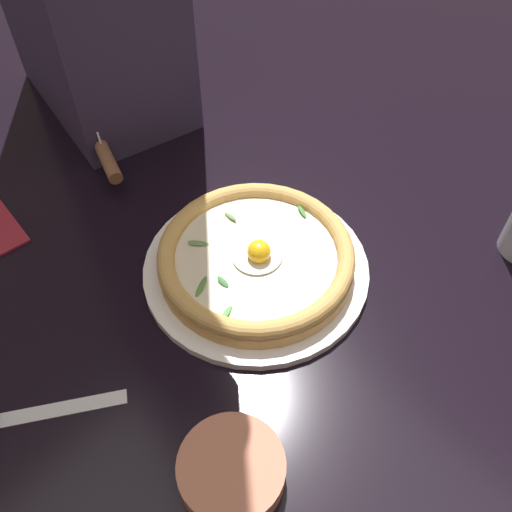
# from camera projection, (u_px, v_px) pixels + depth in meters

# --- Properties ---
(ground_plane) EXTENTS (2.40, 2.40, 0.03)m
(ground_plane) POSITION_uv_depth(u_px,v_px,m) (286.00, 262.00, 0.79)
(ground_plane) COLOR black
(ground_plane) RESTS_ON ground
(pizza_plate) EXTENTS (0.31, 0.31, 0.01)m
(pizza_plate) POSITION_uv_depth(u_px,v_px,m) (256.00, 268.00, 0.76)
(pizza_plate) COLOR white
(pizza_plate) RESTS_ON ground
(pizza) EXTENTS (0.27, 0.27, 0.05)m
(pizza) POSITION_uv_depth(u_px,v_px,m) (256.00, 257.00, 0.74)
(pizza) COLOR tan
(pizza) RESTS_ON pizza_plate
(side_bowl) EXTENTS (0.11, 0.11, 0.03)m
(side_bowl) POSITION_uv_depth(u_px,v_px,m) (232.00, 470.00, 0.57)
(side_bowl) COLOR #BB7156
(side_bowl) RESTS_ON ground
(pizza_cutter) EXTENTS (0.07, 0.15, 0.08)m
(pizza_cutter) POSITION_uv_depth(u_px,v_px,m) (104.00, 152.00, 0.86)
(pizza_cutter) COLOR silver
(pizza_cutter) RESTS_ON ground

